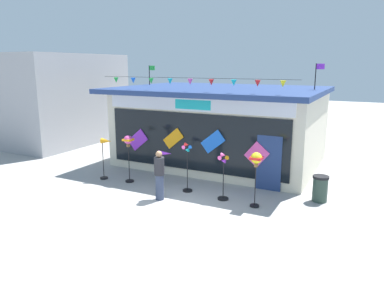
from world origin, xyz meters
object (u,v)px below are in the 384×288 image
at_px(kite_shop_building, 222,125).
at_px(person_near_camera, 159,174).
at_px(wind_spinner_right, 223,174).
at_px(trash_bin, 320,188).
at_px(wind_spinner_left, 128,146).
at_px(wind_spinner_far_left, 106,150).
at_px(wind_spinner_center_right, 187,165).
at_px(wind_spinner_center_left, 164,160).
at_px(wind_spinner_far_right, 256,163).

height_order(kite_shop_building, person_near_camera, kite_shop_building).
bearing_deg(wind_spinner_right, trash_bin, 24.51).
height_order(kite_shop_building, wind_spinner_left, kite_shop_building).
relative_size(wind_spinner_far_left, wind_spinner_right, 1.02).
distance_m(wind_spinner_far_left, wind_spinner_center_right, 3.49).
distance_m(wind_spinner_left, person_near_camera, 2.36).
relative_size(kite_shop_building, wind_spinner_left, 4.82).
distance_m(wind_spinner_center_left, wind_spinner_right, 2.46).
distance_m(kite_shop_building, wind_spinner_center_right, 4.51).
xyz_separation_m(wind_spinner_far_left, wind_spinner_center_right, (3.48, 0.19, -0.21)).
bearing_deg(wind_spinner_far_right, person_near_camera, -165.06).
height_order(wind_spinner_left, wind_spinner_right, wind_spinner_left).
distance_m(wind_spinner_left, wind_spinner_right, 3.98).
xyz_separation_m(wind_spinner_left, wind_spinner_center_right, (2.50, 0.04, -0.44)).
bearing_deg(wind_spinner_far_left, kite_shop_building, 57.14).
bearing_deg(wind_spinner_center_left, trash_bin, 11.48).
bearing_deg(wind_spinner_left, wind_spinner_center_right, 0.85).
bearing_deg(kite_shop_building, wind_spinner_left, -114.07).
height_order(wind_spinner_center_left, wind_spinner_center_right, wind_spinner_center_right).
relative_size(kite_shop_building, person_near_camera, 5.25).
relative_size(wind_spinner_center_left, trash_bin, 1.58).
bearing_deg(wind_spinner_center_left, wind_spinner_left, -176.10).
bearing_deg(person_near_camera, wind_spinner_far_right, -17.86).
relative_size(wind_spinner_left, wind_spinner_center_right, 1.02).
xyz_separation_m(wind_spinner_far_left, wind_spinner_far_right, (6.07, -0.10, 0.24)).
bearing_deg(wind_spinner_far_right, wind_spinner_center_right, 173.70).
height_order(wind_spinner_left, trash_bin, wind_spinner_left).
xyz_separation_m(wind_spinner_far_left, trash_bin, (7.84, 1.34, -0.76)).
height_order(wind_spinner_center_right, wind_spinner_far_right, wind_spinner_center_right).
relative_size(wind_spinner_far_left, wind_spinner_center_left, 1.20).
bearing_deg(wind_spinner_far_left, wind_spinner_left, 8.57).
bearing_deg(wind_spinner_far_left, wind_spinner_center_right, 3.05).
relative_size(wind_spinner_left, person_near_camera, 1.09).
bearing_deg(trash_bin, wind_spinner_far_left, -170.31).
bearing_deg(kite_shop_building, wind_spinner_center_left, -96.49).
bearing_deg(person_near_camera, wind_spinner_center_left, 82.19).
bearing_deg(kite_shop_building, person_near_camera, -89.52).
distance_m(wind_spinner_left, trash_bin, 7.03).
relative_size(wind_spinner_left, wind_spinner_far_right, 1.03).
bearing_deg(wind_spinner_far_right, wind_spinner_right, 174.42).
height_order(kite_shop_building, wind_spinner_far_left, kite_shop_building).
bearing_deg(trash_bin, person_near_camera, -154.95).
height_order(wind_spinner_far_left, trash_bin, wind_spinner_far_left).
distance_m(wind_spinner_far_left, wind_spinner_center_left, 2.50).
xyz_separation_m(wind_spinner_far_left, person_near_camera, (3.02, -0.91, -0.32)).
relative_size(wind_spinner_center_right, wind_spinner_far_right, 1.00).
bearing_deg(person_near_camera, wind_spinner_center_right, 34.50).
height_order(wind_spinner_center_left, wind_spinner_far_right, wind_spinner_far_right).
bearing_deg(wind_spinner_center_right, kite_shop_building, 96.53).
xyz_separation_m(kite_shop_building, trash_bin, (4.86, -3.27, -1.30)).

